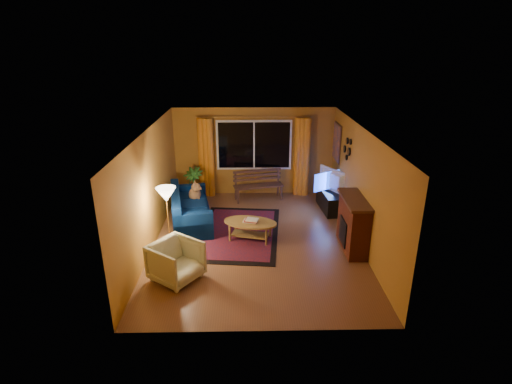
{
  "coord_description": "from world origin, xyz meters",
  "views": [
    {
      "loc": [
        -0.17,
        -8.0,
        4.2
      ],
      "look_at": [
        0.0,
        0.3,
        1.05
      ],
      "focal_mm": 28.0,
      "sensor_mm": 36.0,
      "label": 1
    }
  ],
  "objects_px": {
    "armchair": "(176,260)",
    "floor_lamp": "(168,222)",
    "coffee_table": "(250,230)",
    "sofa": "(191,207)",
    "bench": "(258,193)",
    "tv_console": "(329,201)"
  },
  "relations": [
    {
      "from": "sofa",
      "to": "armchair",
      "type": "xyz_separation_m",
      "value": [
        0.05,
        -2.47,
        -0.0
      ]
    },
    {
      "from": "armchair",
      "to": "coffee_table",
      "type": "height_order",
      "value": "armchair"
    },
    {
      "from": "sofa",
      "to": "armchair",
      "type": "bearing_deg",
      "value": -99.61
    },
    {
      "from": "armchair",
      "to": "floor_lamp",
      "type": "bearing_deg",
      "value": 52.89
    },
    {
      "from": "floor_lamp",
      "to": "bench",
      "type": "bearing_deg",
      "value": 57.42
    },
    {
      "from": "bench",
      "to": "sofa",
      "type": "distance_m",
      "value": 2.28
    },
    {
      "from": "bench",
      "to": "armchair",
      "type": "height_order",
      "value": "armchair"
    },
    {
      "from": "sofa",
      "to": "tv_console",
      "type": "distance_m",
      "value": 3.63
    },
    {
      "from": "sofa",
      "to": "bench",
      "type": "bearing_deg",
      "value": 31.28
    },
    {
      "from": "bench",
      "to": "coffee_table",
      "type": "relative_size",
      "value": 1.14
    },
    {
      "from": "coffee_table",
      "to": "bench",
      "type": "bearing_deg",
      "value": 84.12
    },
    {
      "from": "coffee_table",
      "to": "sofa",
      "type": "bearing_deg",
      "value": 148.43
    },
    {
      "from": "bench",
      "to": "sofa",
      "type": "height_order",
      "value": "sofa"
    },
    {
      "from": "sofa",
      "to": "armchair",
      "type": "distance_m",
      "value": 2.47
    },
    {
      "from": "bench",
      "to": "armchair",
      "type": "relative_size",
      "value": 1.65
    },
    {
      "from": "armchair",
      "to": "coffee_table",
      "type": "distance_m",
      "value": 2.11
    },
    {
      "from": "coffee_table",
      "to": "tv_console",
      "type": "bearing_deg",
      "value": 38.44
    },
    {
      "from": "armchair",
      "to": "floor_lamp",
      "type": "height_order",
      "value": "floor_lamp"
    },
    {
      "from": "armchair",
      "to": "sofa",
      "type": "bearing_deg",
      "value": 37.34
    },
    {
      "from": "armchair",
      "to": "coffee_table",
      "type": "xyz_separation_m",
      "value": [
        1.38,
        1.58,
        -0.2
      ]
    },
    {
      "from": "bench",
      "to": "armchair",
      "type": "distance_m",
      "value": 4.32
    },
    {
      "from": "floor_lamp",
      "to": "armchair",
      "type": "bearing_deg",
      "value": -73.21
    }
  ]
}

